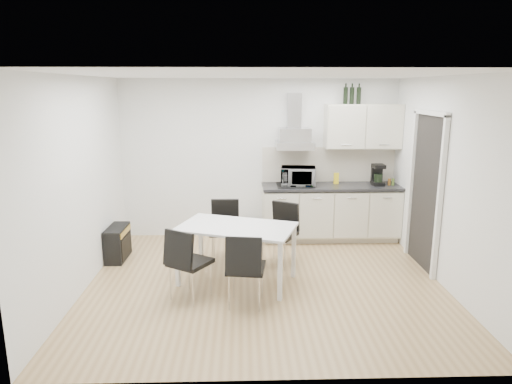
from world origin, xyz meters
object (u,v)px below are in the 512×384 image
chair_far_right (279,235)px  floor_speaker (250,228)px  kitchenette (333,190)px  chair_near_right (246,269)px  chair_near_left (190,263)px  guitar_amp (118,243)px  chair_far_left (225,232)px  dining_table (237,232)px

chair_far_right → floor_speaker: chair_far_right is taller
floor_speaker → kitchenette: bearing=-27.4°
chair_near_right → floor_speaker: chair_near_right is taller
kitchenette → chair_near_left: bearing=-134.5°
chair_far_right → guitar_amp: chair_far_right is taller
chair_far_left → guitar_amp: size_ratio=1.49×
chair_far_right → dining_table: bearing=74.0°
chair_far_left → chair_near_right: size_ratio=1.00×
chair_near_right → chair_near_left: bearing=171.2°
chair_near_right → kitchenette: bearing=66.0°
dining_table → chair_far_left: 0.78m
chair_near_left → floor_speaker: size_ratio=3.09×
chair_near_left → chair_near_right: same height
chair_far_left → chair_near_right: 1.40m
guitar_amp → chair_far_left: bearing=-3.7°
kitchenette → chair_far_left: 2.01m
chair_far_left → chair_far_right: size_ratio=1.00×
chair_near_right → floor_speaker: bearing=95.6°
chair_far_right → floor_speaker: (-0.38, 1.29, -0.30)m
kitchenette → dining_table: kitchenette is taller
chair_near_left → chair_near_right: 0.68m
chair_near_left → chair_near_right: bearing=16.4°
chair_far_left → chair_near_left: (-0.37, -1.18, 0.00)m
kitchenette → chair_far_left: (-1.72, -0.95, -0.39)m
chair_near_right → chair_far_right: bearing=76.0°
floor_speaker → chair_near_right: bearing=-112.5°
chair_far_left → chair_near_left: bearing=72.8°
dining_table → chair_near_left: 0.75m
kitchenette → chair_near_right: bearing=-121.7°
chair_near_right → floor_speaker: 2.51m
kitchenette → chair_far_right: bearing=-130.4°
dining_table → chair_far_left: chair_far_left is taller
dining_table → guitar_amp: (-1.75, 0.85, -0.43)m
chair_far_left → chair_near_left: size_ratio=1.00×
kitchenette → dining_table: 2.28m
kitchenette → chair_far_right: 1.53m
kitchenette → floor_speaker: bearing=173.0°
chair_near_left → chair_far_right: bearing=74.5°
chair_far_right → chair_near_right: (-0.48, -1.20, 0.00)m
chair_far_left → floor_speaker: bearing=-109.0°
kitchenette → chair_near_right: (-1.43, -2.32, -0.39)m
dining_table → kitchenette: bearing=66.4°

